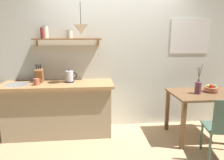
{
  "coord_description": "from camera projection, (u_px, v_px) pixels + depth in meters",
  "views": [
    {
      "loc": [
        -0.44,
        -3.16,
        1.68
      ],
      "look_at": [
        -0.1,
        0.25,
        0.95
      ],
      "focal_mm": 34.02,
      "sensor_mm": 36.0,
      "label": 1
    }
  ],
  "objects": [
    {
      "name": "dining_table",
      "position": [
        203.0,
        100.0,
        3.44
      ],
      "size": [
        1.03,
        0.76,
        0.77
      ],
      "color": "brown",
      "rests_on": "ground_plane"
    },
    {
      "name": "coffee_mug_by_sink",
      "position": [
        37.0,
        82.0,
        3.35
      ],
      "size": [
        0.14,
        0.09,
        0.1
      ],
      "color": "#C6664C",
      "rests_on": "kitchen_counter"
    },
    {
      "name": "twig_vase",
      "position": [
        198.0,
        88.0,
        3.35
      ],
      "size": [
        0.1,
        0.1,
        0.47
      ],
      "color": "brown",
      "rests_on": "dining_table"
    },
    {
      "name": "back_wall",
      "position": [
        127.0,
        53.0,
        3.84
      ],
      "size": [
        6.8,
        0.11,
        2.7
      ],
      "color": "silver",
      "rests_on": "ground_plane"
    },
    {
      "name": "knife_block",
      "position": [
        39.0,
        75.0,
        3.55
      ],
      "size": [
        0.12,
        0.17,
        0.3
      ],
      "color": "#9E6B3D",
      "rests_on": "kitchen_counter"
    },
    {
      "name": "kitchen_counter",
      "position": [
        59.0,
        109.0,
        3.59
      ],
      "size": [
        1.83,
        0.63,
        0.9
      ],
      "color": "tan",
      "rests_on": "ground_plane"
    },
    {
      "name": "wall_shelf",
      "position": [
        60.0,
        36.0,
        3.51
      ],
      "size": [
        1.13,
        0.2,
        0.33
      ],
      "color": "brown"
    },
    {
      "name": "pendant_lamp",
      "position": [
        81.0,
        29.0,
        3.27
      ],
      "size": [
        0.22,
        0.22,
        0.47
      ],
      "color": "black"
    },
    {
      "name": "fruit_bowl",
      "position": [
        211.0,
        89.0,
        3.46
      ],
      "size": [
        0.21,
        0.21,
        0.14
      ],
      "color": "#BC704C",
      "rests_on": "dining_table"
    },
    {
      "name": "dining_chair_near",
      "position": [
        223.0,
        126.0,
        2.84
      ],
      "size": [
        0.49,
        0.48,
        0.88
      ],
      "color": "#4C6B5B",
      "rests_on": "ground_plane"
    },
    {
      "name": "electric_kettle",
      "position": [
        69.0,
        77.0,
        3.55
      ],
      "size": [
        0.24,
        0.16,
        0.21
      ],
      "color": "black",
      "rests_on": "kitchen_counter"
    },
    {
      "name": "ground_plane",
      "position": [
        120.0,
        140.0,
        3.47
      ],
      "size": [
        14.0,
        14.0,
        0.0
      ],
      "primitive_type": "plane",
      "color": "tan"
    }
  ]
}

